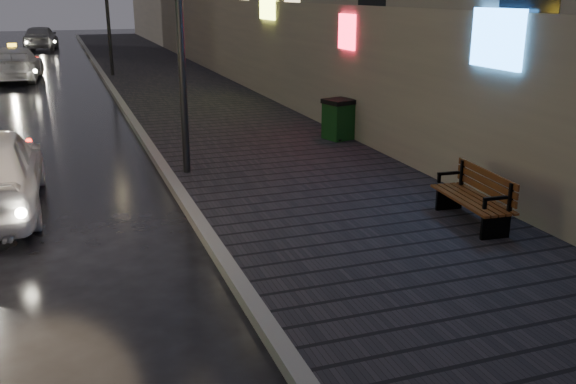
% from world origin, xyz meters
% --- Properties ---
extents(ground, '(120.00, 120.00, 0.00)m').
position_xyz_m(ground, '(0.00, 0.00, 0.00)').
color(ground, black).
rests_on(ground, ground).
extents(sidewalk, '(4.60, 58.00, 0.15)m').
position_xyz_m(sidewalk, '(3.90, 21.00, 0.07)').
color(sidewalk, black).
rests_on(sidewalk, ground).
extents(curb, '(0.20, 58.00, 0.15)m').
position_xyz_m(curb, '(1.50, 21.00, 0.07)').
color(curb, slate).
rests_on(curb, ground).
extents(bench, '(0.67, 1.63, 0.81)m').
position_xyz_m(bench, '(5.38, 1.71, 0.56)').
color(bench, black).
rests_on(bench, sidewalk).
extents(trash_bin, '(0.76, 0.76, 0.94)m').
position_xyz_m(trash_bin, '(5.80, 7.69, 0.63)').
color(trash_bin, black).
rests_on(trash_bin, sidewalk).
extents(taxi_mid, '(2.28, 4.82, 1.36)m').
position_xyz_m(taxi_mid, '(-1.94, 22.74, 0.68)').
color(taxi_mid, white).
rests_on(taxi_mid, ground).
extents(car_far, '(2.25, 4.59, 1.50)m').
position_xyz_m(car_far, '(-1.08, 38.08, 0.75)').
color(car_far, gray).
rests_on(car_far, ground).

